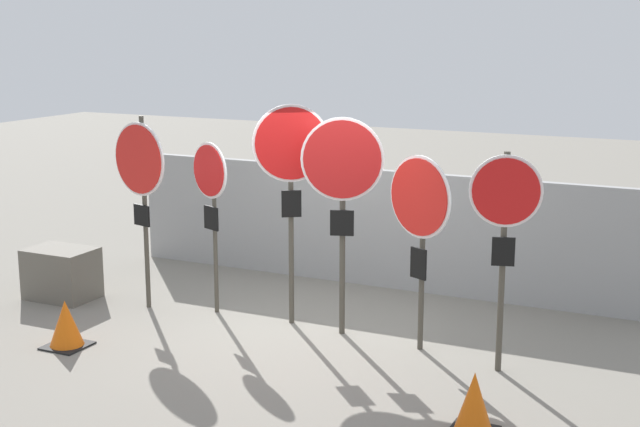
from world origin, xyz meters
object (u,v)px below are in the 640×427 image
Objects in this scene: stop_sign_2 at (291,162)px; storage_crate at (62,273)px; stop_sign_1 at (211,187)px; stop_sign_4 at (420,210)px; traffic_cone_0 at (474,403)px; traffic_cone_1 at (66,324)px; stop_sign_3 at (342,176)px; stop_sign_5 at (505,214)px; stop_sign_0 at (140,171)px.

stop_sign_2 is 3.56m from storage_crate.
stop_sign_4 reaches higher than stop_sign_1.
storage_crate is (-5.88, 1.53, 0.05)m from traffic_cone_0.
stop_sign_4 is at bearing 2.07° from storage_crate.
stop_sign_4 is 4.04m from traffic_cone_1.
traffic_cone_0 is at bearing -68.40° from stop_sign_2.
stop_sign_2 is 1.04× the size of stop_sign_3.
stop_sign_5 is 2.01m from traffic_cone_0.
traffic_cone_1 is (-4.61, 0.15, -0.01)m from traffic_cone_0.
storage_crate is (-3.83, -0.26, -1.50)m from stop_sign_3.
stop_sign_2 reaches higher than traffic_cone_1.
stop_sign_3 is at bearing -41.13° from stop_sign_2.
traffic_cone_1 is at bearing -129.75° from stop_sign_4.
stop_sign_2 is at bearing 42.46° from traffic_cone_1.
stop_sign_2 is 1.21× the size of stop_sign_4.
storage_crate is at bearing 165.41° from traffic_cone_0.
stop_sign_2 is (1.93, 0.24, 0.21)m from stop_sign_0.
traffic_cone_1 is (-3.50, -1.55, -1.30)m from stop_sign_4.
storage_crate is at bearing 132.51° from traffic_cone_1.
stop_sign_3 is (2.61, 0.15, 0.10)m from stop_sign_0.
stop_sign_0 is at bearing 161.73° from stop_sign_5.
stop_sign_5 is (3.63, -0.39, 0.08)m from stop_sign_1.
stop_sign_0 is 0.96× the size of stop_sign_3.
traffic_cone_1 is at bearing -165.69° from stop_sign_3.
stop_sign_3 is 3.13m from traffic_cone_0.
traffic_cone_0 is 0.65× the size of storage_crate.
stop_sign_1 is 1.76m from stop_sign_3.
storage_crate is (-3.15, -0.35, -1.61)m from stop_sign_2.
stop_sign_1 is at bearing 64.02° from traffic_cone_1.
traffic_cone_1 is 1.87m from storage_crate.
stop_sign_4 reaches higher than storage_crate.
stop_sign_2 is 3.70m from traffic_cone_0.
stop_sign_0 is at bearing 153.19° from stop_sign_2.
traffic_cone_1 is (-0.83, -1.70, -1.31)m from stop_sign_1.
stop_sign_4 is at bearing 149.82° from stop_sign_5.
stop_sign_5 reaches higher than traffic_cone_1.
stop_sign_1 is 2.45m from storage_crate.
stop_sign_4 is 4.05× the size of traffic_cone_1.
stop_sign_4 is 0.95× the size of stop_sign_5.
stop_sign_0 is 4.30× the size of traffic_cone_0.
storage_crate is at bearing -151.54° from stop_sign_4.
stop_sign_1 is at bearing 148.08° from stop_sign_2.
stop_sign_2 reaches higher than stop_sign_4.
stop_sign_0 reaches higher than stop_sign_4.
traffic_cone_1 is at bearing -179.56° from stop_sign_5.
storage_crate reaches higher than traffic_cone_0.
stop_sign_5 is at bearing 16.30° from traffic_cone_1.
stop_sign_1 is at bearing 158.00° from stop_sign_5.
stop_sign_1 is at bearing 153.99° from traffic_cone_0.
stop_sign_5 is 5.87m from storage_crate.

